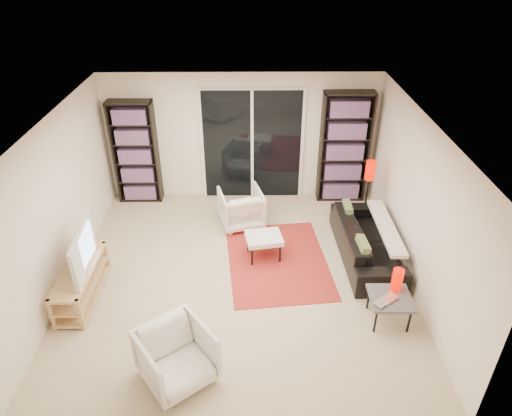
# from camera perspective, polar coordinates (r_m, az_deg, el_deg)

# --- Properties ---
(floor) EXTENTS (5.00, 5.00, 0.00)m
(floor) POSITION_cam_1_polar(r_m,az_deg,el_deg) (7.00, -2.04, -8.31)
(floor) COLOR tan
(floor) RESTS_ON ground
(wall_back) EXTENTS (5.00, 0.02, 2.40)m
(wall_back) POSITION_cam_1_polar(r_m,az_deg,el_deg) (8.55, -1.85, 8.82)
(wall_back) COLOR white
(wall_back) RESTS_ON ground
(wall_front) EXTENTS (5.00, 0.02, 2.40)m
(wall_front) POSITION_cam_1_polar(r_m,az_deg,el_deg) (4.36, -3.05, -17.09)
(wall_front) COLOR white
(wall_front) RESTS_ON ground
(wall_left) EXTENTS (0.02, 5.00, 2.40)m
(wall_left) POSITION_cam_1_polar(r_m,az_deg,el_deg) (6.86, -23.62, 0.01)
(wall_left) COLOR white
(wall_left) RESTS_ON ground
(wall_right) EXTENTS (0.02, 5.00, 2.40)m
(wall_right) POSITION_cam_1_polar(r_m,az_deg,el_deg) (6.71, 19.61, 0.23)
(wall_right) COLOR white
(wall_right) RESTS_ON ground
(ceiling) EXTENTS (5.00, 5.00, 0.02)m
(ceiling) POSITION_cam_1_polar(r_m,az_deg,el_deg) (5.78, -2.49, 10.37)
(ceiling) COLOR white
(ceiling) RESTS_ON wall_back
(sliding_door) EXTENTS (1.92, 0.08, 2.16)m
(sliding_door) POSITION_cam_1_polar(r_m,az_deg,el_deg) (8.57, -0.48, 7.81)
(sliding_door) COLOR white
(sliding_door) RESTS_ON ground
(bookshelf_left) EXTENTS (0.80, 0.30, 1.95)m
(bookshelf_left) POSITION_cam_1_polar(r_m,az_deg,el_deg) (8.75, -14.81, 6.71)
(bookshelf_left) COLOR black
(bookshelf_left) RESTS_ON ground
(bookshelf_right) EXTENTS (0.90, 0.30, 2.10)m
(bookshelf_right) POSITION_cam_1_polar(r_m,az_deg,el_deg) (8.62, 10.99, 7.37)
(bookshelf_right) COLOR black
(bookshelf_right) RESTS_ON ground
(tv_stand) EXTENTS (0.42, 1.32, 0.50)m
(tv_stand) POSITION_cam_1_polar(r_m,az_deg,el_deg) (6.91, -20.99, -8.65)
(tv_stand) COLOR tan
(tv_stand) RESTS_ON floor
(tv) EXTENTS (0.22, 1.04, 0.60)m
(tv) POSITION_cam_1_polar(r_m,az_deg,el_deg) (6.59, -21.70, -5.06)
(tv) COLOR black
(tv) RESTS_ON tv_stand
(rug) EXTENTS (1.73, 2.20, 0.01)m
(rug) POSITION_cam_1_polar(r_m,az_deg,el_deg) (7.26, 2.69, -6.60)
(rug) COLOR #A42722
(rug) RESTS_ON floor
(sofa) EXTENTS (0.85, 2.03, 0.58)m
(sofa) POSITION_cam_1_polar(r_m,az_deg,el_deg) (7.39, 13.64, -4.06)
(sofa) COLOR black
(sofa) RESTS_ON floor
(armchair_back) EXTENTS (0.87, 0.89, 0.66)m
(armchair_back) POSITION_cam_1_polar(r_m,az_deg,el_deg) (7.97, -1.86, 0.03)
(armchair_back) COLOR silver
(armchair_back) RESTS_ON floor
(armchair_front) EXTENTS (1.05, 1.06, 0.70)m
(armchair_front) POSITION_cam_1_polar(r_m,az_deg,el_deg) (5.49, -9.91, -17.82)
(armchair_front) COLOR silver
(armchair_front) RESTS_ON floor
(ottoman) EXTENTS (0.62, 0.54, 0.40)m
(ottoman) POSITION_cam_1_polar(r_m,az_deg,el_deg) (7.15, 0.99, -3.89)
(ottoman) COLOR silver
(ottoman) RESTS_ON floor
(side_table) EXTENTS (0.55, 0.55, 0.40)m
(side_table) POSITION_cam_1_polar(r_m,az_deg,el_deg) (6.30, 16.43, -10.90)
(side_table) COLOR #4F5054
(side_table) RESTS_ON floor
(laptop) EXTENTS (0.43, 0.40, 0.03)m
(laptop) POSITION_cam_1_polar(r_m,az_deg,el_deg) (6.17, 16.28, -11.28)
(laptop) COLOR silver
(laptop) RESTS_ON side_table
(table_lamp) EXTENTS (0.14, 0.14, 0.32)m
(table_lamp) POSITION_cam_1_polar(r_m,az_deg,el_deg) (6.31, 17.24, -8.57)
(table_lamp) COLOR #E40D00
(table_lamp) RESTS_ON side_table
(floor_lamp) EXTENTS (0.18, 0.18, 1.23)m
(floor_lamp) POSITION_cam_1_polar(r_m,az_deg,el_deg) (7.91, 13.97, 3.68)
(floor_lamp) COLOR black
(floor_lamp) RESTS_ON floor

